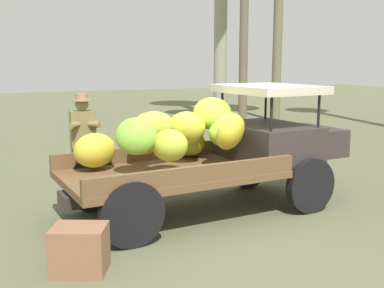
{
  "coord_description": "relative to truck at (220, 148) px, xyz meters",
  "views": [
    {
      "loc": [
        -3.19,
        -5.82,
        2.21
      ],
      "look_at": [
        -0.3,
        0.27,
        1.04
      ],
      "focal_mm": 44.5,
      "sensor_mm": 36.0,
      "label": 1
    }
  ],
  "objects": [
    {
      "name": "ground_plane",
      "position": [
        -0.2,
        -0.35,
        -0.93
      ],
      "size": [
        60.0,
        60.0,
        0.0
      ],
      "primitive_type": "plane",
      "color": "#5D6042"
    },
    {
      "name": "truck",
      "position": [
        0.0,
        0.0,
        0.0
      ],
      "size": [
        4.53,
        1.95,
        1.85
      ],
      "rotation": [
        0.0,
        0.0,
        0.05
      ],
      "color": "#392F2F",
      "rests_on": "ground"
    },
    {
      "name": "farmer",
      "position": [
        -1.69,
        1.63,
        0.03
      ],
      "size": [
        0.53,
        0.47,
        1.69
      ],
      "rotation": [
        0.0,
        0.0,
        -1.63
      ],
      "color": "#4E556F",
      "rests_on": "ground"
    },
    {
      "name": "wooden_crate",
      "position": [
        -2.42,
        -1.35,
        -0.68
      ],
      "size": [
        0.7,
        0.65,
        0.5
      ],
      "primitive_type": "cube",
      "rotation": [
        0.0,
        0.0,
        2.67
      ],
      "color": "#8D5E43",
      "rests_on": "ground"
    }
  ]
}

